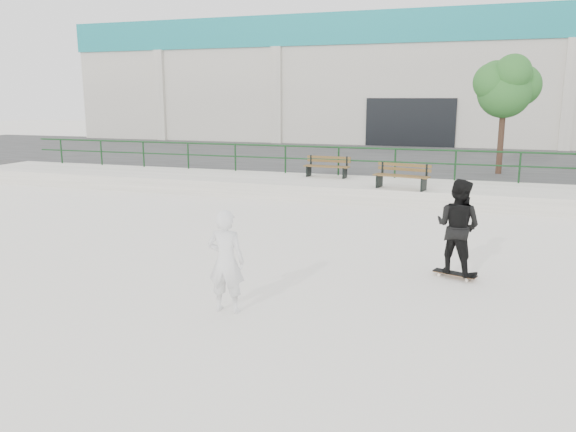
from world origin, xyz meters
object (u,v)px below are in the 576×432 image
(standing_skater, at_px, (458,227))
(skateboard, at_px, (455,274))
(bench_right, at_px, (402,176))
(tree, at_px, (506,85))
(seated_skater, at_px, (226,261))
(bench_left, at_px, (327,167))

(standing_skater, bearing_deg, skateboard, 115.31)
(bench_right, xyz_separation_m, standing_skater, (1.85, -6.89, 0.08))
(bench_right, height_order, standing_skater, standing_skater)
(skateboard, bearing_deg, tree, 103.76)
(skateboard, height_order, seated_skater, seated_skater)
(tree, relative_size, seated_skater, 2.64)
(skateboard, bearing_deg, bench_right, 124.25)
(bench_right, relative_size, seated_skater, 1.09)
(standing_skater, relative_size, seated_skater, 1.08)
(tree, distance_m, skateboard, 12.15)
(bench_right, xyz_separation_m, tree, (2.95, 4.67, 2.77))
(skateboard, distance_m, seated_skater, 4.37)
(skateboard, relative_size, seated_skater, 0.50)
(bench_left, xyz_separation_m, bench_right, (2.81, -1.80, 0.02))
(bench_right, height_order, skateboard, bench_right)
(bench_left, height_order, skateboard, bench_left)
(bench_left, relative_size, tree, 0.38)
(bench_left, distance_m, skateboard, 9.89)
(bench_right, relative_size, standing_skater, 1.01)
(bench_right, relative_size, skateboard, 2.17)
(tree, height_order, seated_skater, tree)
(bench_left, relative_size, seated_skater, 1.01)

